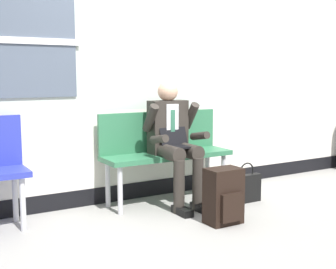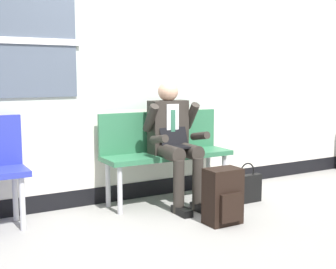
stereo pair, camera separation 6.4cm
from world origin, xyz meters
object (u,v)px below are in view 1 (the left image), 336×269
Objects in this scene: person_seated at (174,139)px; backpack at (224,197)px; handbag at (246,187)px; bench_with_person at (164,147)px.

backpack is (0.08, -0.73, -0.44)m from person_seated.
handbag is (0.70, -0.31, -0.53)m from person_seated.
bench_with_person is 0.23m from person_seated.
bench_with_person is 3.28× the size of handbag.
backpack reaches higher than handbag.
handbag is (0.62, 0.42, -0.09)m from backpack.
person_seated is at bearing 96.03° from backpack.
person_seated is 0.93m from handbag.
backpack is at bearing -85.26° from bench_with_person.
backpack is 1.19× the size of handbag.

